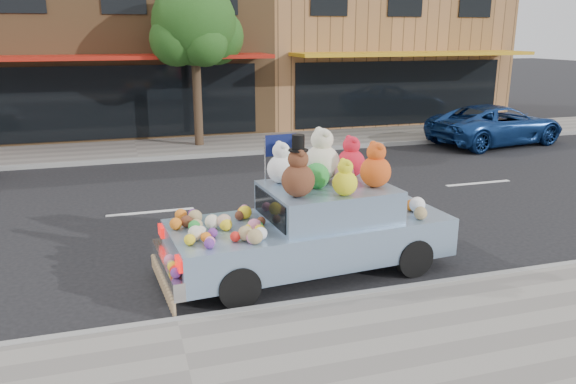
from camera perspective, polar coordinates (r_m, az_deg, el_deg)
name	(u,v)px	position (r m, az deg, el deg)	size (l,w,h in m)	color
ground	(151,212)	(12.11, -13.79, -2.02)	(120.00, 120.00, 0.00)	black
far_sidewalk	(136,150)	(18.40, -15.16, 4.14)	(60.00, 3.00, 0.12)	gray
near_kerb	(177,323)	(7.47, -11.18, -12.93)	(60.00, 0.12, 0.13)	gray
far_kerb	(139,160)	(16.93, -14.94, 3.19)	(60.00, 0.12, 0.13)	gray
storefront_mid	(123,32)	(23.52, -16.41, 15.30)	(10.00, 9.80, 7.30)	brown
storefront_right	(360,32)	(25.77, 7.29, 15.79)	(10.00, 9.80, 7.30)	#A16E43
street_tree	(195,31)	(18.27, -9.42, 15.88)	(3.00, 2.70, 5.22)	#38281C
car_blue	(496,125)	(20.17, 20.41, 6.43)	(2.20, 4.76, 1.32)	navy
art_car	(312,222)	(8.72, 2.44, -3.06)	(4.61, 2.09, 2.25)	black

